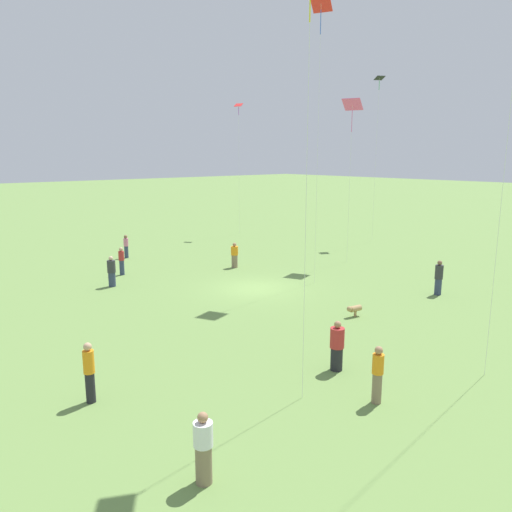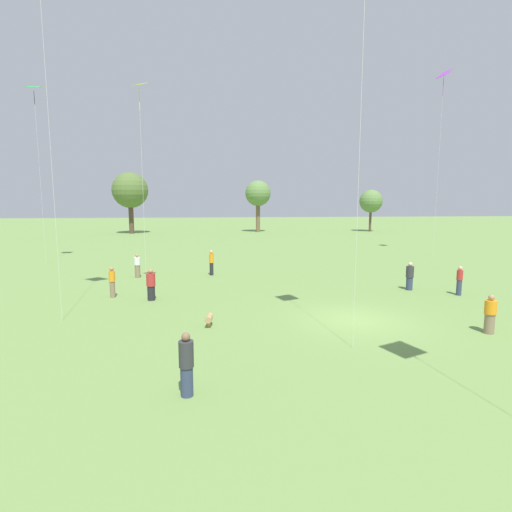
{
  "view_description": "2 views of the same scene",
  "coord_description": "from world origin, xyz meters",
  "px_view_note": "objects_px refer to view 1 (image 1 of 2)",
  "views": [
    {
      "loc": [
        -19.84,
        17.15,
        7.11
      ],
      "look_at": [
        -4.86,
        4.13,
        3.09
      ],
      "focal_mm": 35.0,
      "sensor_mm": 36.0,
      "label": 1
    },
    {
      "loc": [
        -6.44,
        -16.93,
        5.33
      ],
      "look_at": [
        -4.42,
        1.13,
        2.85
      ],
      "focal_mm": 28.0,
      "sensor_mm": 36.0,
      "label": 2
    }
  ],
  "objects_px": {
    "person_1": "(122,261)",
    "person_9": "(337,346)",
    "person_8": "(126,246)",
    "kite_3": "(352,109)",
    "person_7": "(439,278)",
    "kite_6": "(379,90)",
    "person_5": "(235,256)",
    "kite_2": "(321,15)",
    "kite_4": "(239,114)",
    "dog_0": "(354,309)",
    "person_6": "(378,374)",
    "person_3": "(112,272)",
    "person_4": "(89,372)",
    "person_0": "(203,449)"
  },
  "relations": [
    {
      "from": "kite_2",
      "to": "kite_6",
      "type": "height_order",
      "value": "kite_2"
    },
    {
      "from": "person_3",
      "to": "person_7",
      "type": "xyz_separation_m",
      "value": [
        -12.65,
        -12.02,
        0.07
      ]
    },
    {
      "from": "person_0",
      "to": "kite_2",
      "type": "relative_size",
      "value": 0.11
    },
    {
      "from": "person_3",
      "to": "dog_0",
      "type": "xyz_separation_m",
      "value": [
        -12.06,
        -5.84,
        -0.47
      ]
    },
    {
      "from": "person_4",
      "to": "person_8",
      "type": "height_order",
      "value": "person_4"
    },
    {
      "from": "dog_0",
      "to": "person_1",
      "type": "bearing_deg",
      "value": 25.4
    },
    {
      "from": "person_5",
      "to": "kite_2",
      "type": "bearing_deg",
      "value": -92.78
    },
    {
      "from": "kite_2",
      "to": "kite_4",
      "type": "xyz_separation_m",
      "value": [
        16.78,
        -8.16,
        -3.44
      ]
    },
    {
      "from": "person_0",
      "to": "person_1",
      "type": "height_order",
      "value": "person_1"
    },
    {
      "from": "person_4",
      "to": "person_7",
      "type": "bearing_deg",
      "value": -24.24
    },
    {
      "from": "person_1",
      "to": "person_9",
      "type": "relative_size",
      "value": 0.98
    },
    {
      "from": "person_0",
      "to": "person_6",
      "type": "distance_m",
      "value": 5.92
    },
    {
      "from": "person_9",
      "to": "dog_0",
      "type": "xyz_separation_m",
      "value": [
        3.16,
        -4.97,
        -0.48
      ]
    },
    {
      "from": "person_1",
      "to": "person_6",
      "type": "xyz_separation_m",
      "value": [
        -19.61,
        1.65,
        0.03
      ]
    },
    {
      "from": "person_0",
      "to": "person_8",
      "type": "relative_size",
      "value": 1.04
    },
    {
      "from": "kite_3",
      "to": "person_8",
      "type": "bearing_deg",
      "value": 65.82
    },
    {
      "from": "dog_0",
      "to": "kite_4",
      "type": "bearing_deg",
      "value": -18.25
    },
    {
      "from": "person_6",
      "to": "person_9",
      "type": "bearing_deg",
      "value": 138.9
    },
    {
      "from": "kite_3",
      "to": "dog_0",
      "type": "xyz_separation_m",
      "value": [
        -7.68,
        9.03,
        -9.67
      ]
    },
    {
      "from": "person_8",
      "to": "kite_4",
      "type": "relative_size",
      "value": 0.14
    },
    {
      "from": "person_7",
      "to": "kite_6",
      "type": "relative_size",
      "value": 0.14
    },
    {
      "from": "person_8",
      "to": "kite_2",
      "type": "distance_m",
      "value": 19.52
    },
    {
      "from": "person_3",
      "to": "person_9",
      "type": "relative_size",
      "value": 0.99
    },
    {
      "from": "person_7",
      "to": "person_1",
      "type": "bearing_deg",
      "value": -153.99
    },
    {
      "from": "person_7",
      "to": "kite_4",
      "type": "bearing_deg",
      "value": 158.17
    },
    {
      "from": "kite_3",
      "to": "dog_0",
      "type": "bearing_deg",
      "value": 152.2
    },
    {
      "from": "person_6",
      "to": "kite_3",
      "type": "height_order",
      "value": "kite_3"
    },
    {
      "from": "person_9",
      "to": "kite_2",
      "type": "distance_m",
      "value": 17.7
    },
    {
      "from": "person_3",
      "to": "dog_0",
      "type": "relative_size",
      "value": 2.18
    },
    {
      "from": "person_0",
      "to": "person_3",
      "type": "height_order",
      "value": "person_3"
    },
    {
      "from": "person_4",
      "to": "kite_6",
      "type": "height_order",
      "value": "kite_6"
    },
    {
      "from": "kite_3",
      "to": "kite_4",
      "type": "height_order",
      "value": "kite_4"
    },
    {
      "from": "person_5",
      "to": "kite_3",
      "type": "relative_size",
      "value": 0.15
    },
    {
      "from": "person_0",
      "to": "person_1",
      "type": "bearing_deg",
      "value": 165.88
    },
    {
      "from": "kite_2",
      "to": "kite_6",
      "type": "distance_m",
      "value": 15.52
    },
    {
      "from": "person_3",
      "to": "kite_4",
      "type": "distance_m",
      "value": 22.15
    },
    {
      "from": "person_3",
      "to": "person_8",
      "type": "height_order",
      "value": "person_3"
    },
    {
      "from": "person_5",
      "to": "person_6",
      "type": "distance_m",
      "value": 18.58
    },
    {
      "from": "person_4",
      "to": "kite_4",
      "type": "relative_size",
      "value": 0.16
    },
    {
      "from": "person_7",
      "to": "kite_6",
      "type": "distance_m",
      "value": 19.94
    },
    {
      "from": "kite_2",
      "to": "dog_0",
      "type": "xyz_separation_m",
      "value": [
        -5.26,
        3.15,
        -13.75
      ]
    },
    {
      "from": "person_5",
      "to": "kite_6",
      "type": "height_order",
      "value": "kite_6"
    },
    {
      "from": "kite_3",
      "to": "dog_0",
      "type": "distance_m",
      "value": 15.3
    },
    {
      "from": "person_8",
      "to": "kite_3",
      "type": "height_order",
      "value": "kite_3"
    },
    {
      "from": "dog_0",
      "to": "person_9",
      "type": "bearing_deg",
      "value": 131.39
    },
    {
      "from": "person_5",
      "to": "kite_4",
      "type": "height_order",
      "value": "kite_4"
    },
    {
      "from": "kite_3",
      "to": "kite_4",
      "type": "bearing_deg",
      "value": 12.81
    },
    {
      "from": "kite_2",
      "to": "kite_4",
      "type": "relative_size",
      "value": 1.3
    },
    {
      "from": "person_8",
      "to": "person_7",
      "type": "bearing_deg",
      "value": -53.36
    },
    {
      "from": "person_0",
      "to": "person_9",
      "type": "height_order",
      "value": "person_9"
    }
  ]
}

